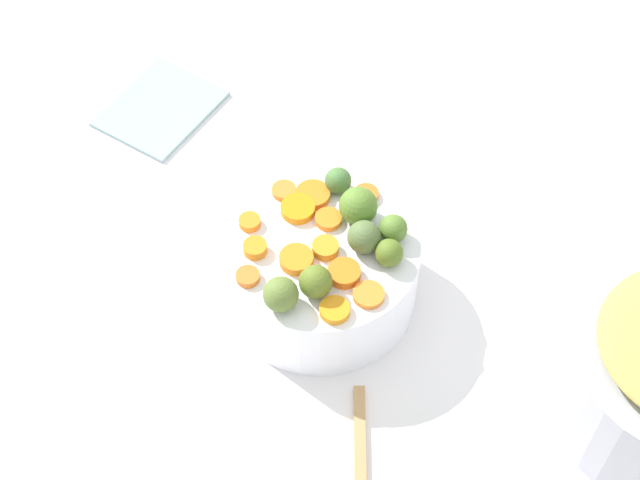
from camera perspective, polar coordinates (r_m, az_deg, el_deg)
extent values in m
cube|color=white|center=(1.15, 3.30, -3.01)|extent=(2.40, 2.40, 0.02)
cylinder|color=white|center=(1.09, 0.00, -1.80)|extent=(0.22, 0.22, 0.09)
cylinder|color=orange|center=(1.03, -4.29, -2.17)|extent=(0.03, 0.03, 0.01)
cylinder|color=orange|center=(1.05, -3.86, -0.48)|extent=(0.04, 0.04, 0.01)
cylinder|color=orange|center=(1.02, 2.89, -3.25)|extent=(0.04, 0.04, 0.01)
cylinder|color=orange|center=(1.08, -1.42, 1.67)|extent=(0.05, 0.05, 0.01)
cylinder|color=orange|center=(1.05, 0.33, -0.47)|extent=(0.03, 0.03, 0.01)
cylinder|color=orange|center=(1.10, -2.15, 2.94)|extent=(0.03, 0.03, 0.01)
cylinder|color=orange|center=(1.07, 0.52, 1.30)|extent=(0.04, 0.04, 0.01)
cylinder|color=orange|center=(1.07, -4.18, 1.07)|extent=(0.03, 0.03, 0.01)
cylinder|color=orange|center=(1.09, -0.43, 2.68)|extent=(0.05, 0.05, 0.01)
cylinder|color=orange|center=(1.00, 0.87, -4.16)|extent=(0.04, 0.04, 0.01)
cylinder|color=orange|center=(1.04, -1.41, -1.15)|extent=(0.04, 0.04, 0.01)
cylinder|color=orange|center=(1.10, 2.75, 2.72)|extent=(0.04, 0.04, 0.01)
cylinder|color=orange|center=(1.03, 1.44, -1.97)|extent=(0.05, 0.05, 0.01)
sphere|color=#587B2D|center=(1.05, 4.35, 0.68)|extent=(0.03, 0.03, 0.03)
sphere|color=#5B6F24|center=(1.01, -0.26, -2.48)|extent=(0.04, 0.04, 0.04)
sphere|color=olive|center=(1.00, -2.34, -3.23)|extent=(0.04, 0.04, 0.04)
sphere|color=#487338|center=(1.09, 1.08, 3.54)|extent=(0.03, 0.03, 0.03)
sphere|color=#587E2D|center=(1.06, 2.28, 2.02)|extent=(0.04, 0.04, 0.04)
sphere|color=#556C3A|center=(1.04, 2.63, 0.18)|extent=(0.04, 0.04, 0.04)
sphere|color=#556F23|center=(1.03, 4.11, -0.76)|extent=(0.03, 0.03, 0.03)
cube|color=#95AFB3|center=(1.34, -9.42, 7.68)|extent=(0.17, 0.15, 0.01)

